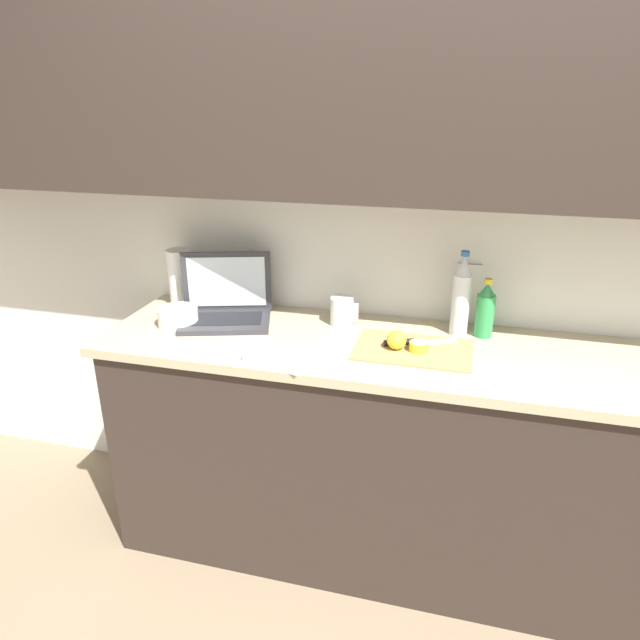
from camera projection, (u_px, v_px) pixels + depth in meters
ground_plane at (405, 551)px, 2.36m from camera, size 12.00×12.00×0.00m
wall_back at (437, 157)px, 1.98m from camera, size 5.20×0.38×2.60m
counter_unit at (417, 456)px, 2.18m from camera, size 2.34×0.60×0.92m
laptop at (226, 305)px, 2.26m from camera, size 0.41×0.34×0.26m
cutting_board at (413, 350)px, 2.00m from camera, size 0.41×0.27×0.01m
knife at (408, 342)px, 2.04m from camera, size 0.26×0.14×0.02m
lemon_half_cut at (419, 346)px, 1.98m from camera, size 0.07×0.07×0.03m
lemon_whole_beside at (397, 340)px, 1.99m from camera, size 0.07×0.07×0.07m
bottle_green_soda at (485, 310)px, 2.09m from camera, size 0.07×0.07×0.22m
bottle_oil_tall at (461, 296)px, 2.10m from camera, size 0.07×0.07×0.32m
measuring_cup at (342, 311)px, 2.21m from camera, size 0.11×0.09×0.11m
bowl_white at (178, 317)px, 2.21m from camera, size 0.15×0.15×0.07m
paper_towel_roll at (181, 278)px, 2.40m from camera, size 0.10×0.10×0.24m
dish_towel at (282, 356)px, 1.94m from camera, size 0.26×0.22×0.02m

